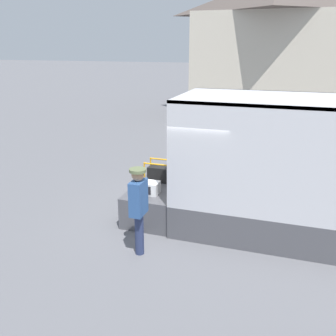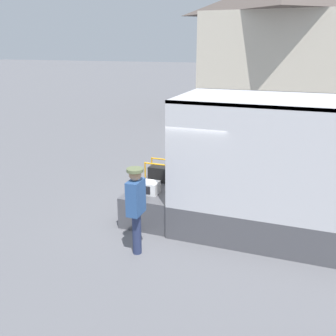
{
  "view_description": "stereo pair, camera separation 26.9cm",
  "coord_description": "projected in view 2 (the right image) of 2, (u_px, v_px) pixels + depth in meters",
  "views": [
    {
      "loc": [
        2.33,
        -8.09,
        4.05
      ],
      "look_at": [
        -0.29,
        -0.2,
        1.3
      ],
      "focal_mm": 40.0,
      "sensor_mm": 36.0,
      "label": 1
    },
    {
      "loc": [
        2.58,
        -8.0,
        4.05
      ],
      "look_at": [
        -0.29,
        -0.2,
        1.3
      ],
      "focal_mm": 40.0,
      "sensor_mm": 36.0,
      "label": 2
    }
  ],
  "objects": [
    {
      "name": "microwave",
      "position": [
        149.0,
        188.0,
        8.69
      ],
      "size": [
        0.44,
        0.36,
        0.28
      ],
      "color": "white",
      "rests_on": "tailgate_deck"
    },
    {
      "name": "worker_person",
      "position": [
        136.0,
        202.0,
        7.29
      ],
      "size": [
        0.33,
        0.44,
        1.82
      ],
      "color": "navy",
      "rests_on": "ground"
    },
    {
      "name": "tailgate_deck",
      "position": [
        159.0,
        199.0,
        9.32
      ],
      "size": [
        1.19,
        2.2,
        0.75
      ],
      "primitive_type": "cube",
      "color": "#4C4C51",
      "rests_on": "ground"
    },
    {
      "name": "house_backdrop",
      "position": [
        284.0,
        48.0,
        20.67
      ],
      "size": [
        8.59,
        6.99,
        7.61
      ],
      "color": "beige",
      "rests_on": "ground"
    },
    {
      "name": "ground_plane",
      "position": [
        182.0,
        217.0,
        9.25
      ],
      "size": [
        160.0,
        160.0,
        0.0
      ],
      "primitive_type": "plane",
      "color": "slate"
    },
    {
      "name": "portable_generator",
      "position": [
        162.0,
        173.0,
        9.48
      ],
      "size": [
        0.71,
        0.47,
        0.52
      ],
      "color": "black",
      "rests_on": "tailgate_deck"
    }
  ]
}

